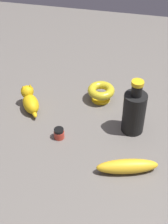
% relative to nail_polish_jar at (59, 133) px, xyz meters
% --- Properties ---
extents(ground, '(2.00, 2.00, 0.00)m').
position_rel_nail_polish_jar_xyz_m(ground, '(0.07, 0.06, -0.02)').
color(ground, '#5B5651').
extents(nail_polish_jar, '(0.04, 0.04, 0.04)m').
position_rel_nail_polish_jar_xyz_m(nail_polish_jar, '(0.00, 0.00, 0.00)').
color(nail_polish_jar, red).
rests_on(nail_polish_jar, ground).
extents(bottle_tall, '(0.08, 0.08, 0.21)m').
position_rel_nail_polish_jar_xyz_m(bottle_tall, '(0.24, 0.09, 0.06)').
color(bottle_tall, black).
rests_on(bottle_tall, ground).
extents(bowl, '(0.10, 0.10, 0.06)m').
position_rel_nail_polish_jar_xyz_m(bowl, '(0.10, 0.24, 0.02)').
color(bowl, yellow).
rests_on(bowl, ground).
extents(banana, '(0.20, 0.10, 0.05)m').
position_rel_nail_polish_jar_xyz_m(banana, '(0.24, -0.10, 0.00)').
color(banana, gold).
rests_on(banana, ground).
extents(cat_figurine, '(0.10, 0.12, 0.09)m').
position_rel_nail_polish_jar_xyz_m(cat_figurine, '(-0.15, 0.13, 0.02)').
color(cat_figurine, gold).
rests_on(cat_figurine, ground).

